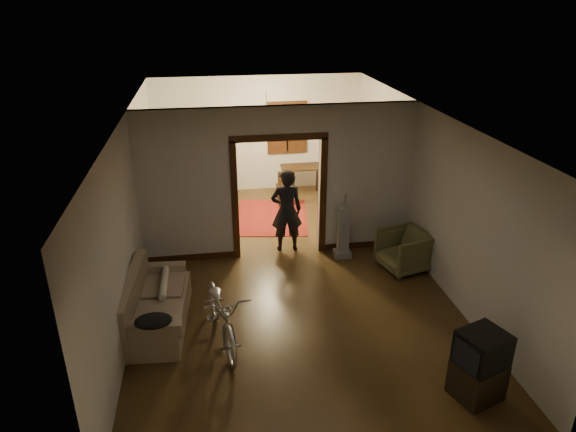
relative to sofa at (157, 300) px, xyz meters
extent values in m
cube|color=#342310|center=(2.11, 1.28, -0.41)|extent=(5.00, 8.50, 0.01)
cube|color=white|center=(2.11, 1.28, 2.39)|extent=(5.00, 8.50, 0.01)
cube|color=beige|center=(2.11, 5.53, 0.99)|extent=(5.00, 0.02, 2.80)
cube|color=beige|center=(-0.39, 1.28, 0.99)|extent=(0.02, 8.50, 2.80)
cube|color=beige|center=(4.61, 1.28, 0.99)|extent=(0.02, 8.50, 2.80)
cube|color=beige|center=(2.11, 2.03, 0.99)|extent=(5.00, 0.14, 2.80)
cube|color=#341B0B|center=(2.11, 2.03, 0.69)|extent=(1.74, 0.20, 2.32)
cube|color=black|center=(2.81, 5.49, 1.14)|extent=(0.98, 0.06, 1.28)
sphere|color=#FFE0A5|center=(2.11, 3.78, 1.94)|extent=(0.24, 0.24, 0.24)
cube|color=silver|center=(3.16, 1.95, 0.84)|extent=(0.08, 0.01, 0.12)
cube|color=#796B51|center=(0.00, 0.00, 0.00)|extent=(0.93, 1.85, 0.83)
cylinder|color=beige|center=(0.10, 0.30, 0.12)|extent=(0.11, 0.86, 0.11)
ellipsoid|color=black|center=(0.05, -0.91, 0.27)|extent=(0.48, 0.36, 0.14)
imported|color=silver|center=(0.93, -0.53, 0.04)|extent=(0.89, 1.82, 0.91)
imported|color=brown|center=(4.21, 1.04, -0.05)|extent=(0.97, 0.95, 0.73)
cube|color=black|center=(3.94, -2.13, -0.17)|extent=(0.67, 0.64, 0.48)
cube|color=black|center=(3.94, -2.13, 0.27)|extent=(0.66, 0.62, 0.46)
cube|color=gray|center=(3.25, 1.65, 0.09)|extent=(0.36, 0.32, 1.00)
imported|color=black|center=(2.27, 2.12, 0.40)|extent=(0.59, 0.39, 1.62)
cube|color=maroon|center=(2.18, 3.68, -0.41)|extent=(1.80, 2.21, 0.02)
cube|color=#2D3821|center=(0.68, 4.95, 0.52)|extent=(0.99, 0.62, 1.87)
sphere|color=#1E5972|center=(0.68, 4.95, 1.53)|extent=(0.27, 0.27, 0.27)
cube|color=black|center=(3.08, 4.95, -0.06)|extent=(1.09, 0.83, 0.72)
cube|color=black|center=(2.59, 4.40, 0.02)|extent=(0.39, 0.39, 0.86)
camera|label=1|loc=(0.89, -6.62, 4.15)|focal=32.00mm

